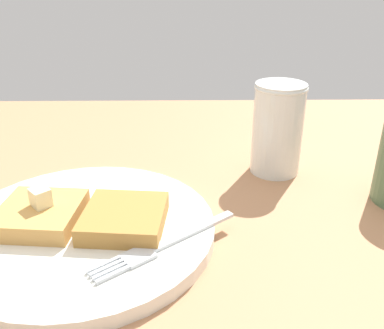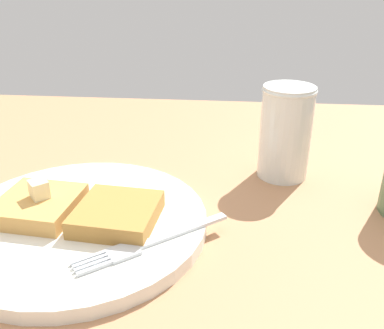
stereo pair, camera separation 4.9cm
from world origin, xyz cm
name	(u,v)px [view 2 (the right image)]	position (x,y,z in cm)	size (l,w,h in cm)	color
plate	(79,222)	(7.15, 10.98, 3.49)	(26.69, 26.69, 1.48)	silver
toast_slice_left	(38,205)	(2.84, 11.39, 5.04)	(7.88, 8.07, 1.86)	tan
toast_slice_middle	(117,214)	(11.45, 10.58, 5.04)	(7.88, 8.07, 1.86)	#A97736
butter_pat_primary	(39,189)	(3.12, 11.56, 6.90)	(1.87, 1.68, 1.87)	beige
fork	(146,244)	(15.11, 6.86, 4.29)	(13.48, 11.00, 0.36)	silver
syrup_jar	(285,137)	(29.44, 25.97, 7.93)	(6.68, 6.68, 11.91)	#432205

